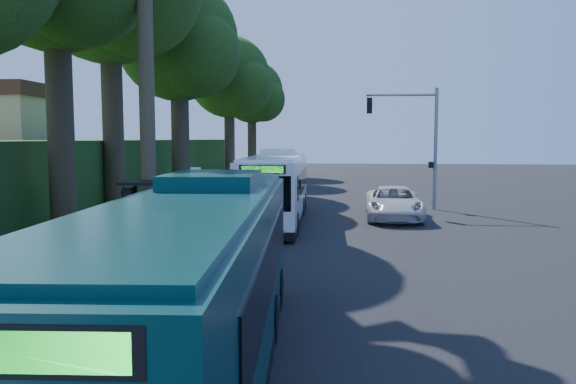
# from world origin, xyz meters

# --- Properties ---
(ground) EXTENTS (140.00, 140.00, 0.00)m
(ground) POSITION_xyz_m (0.00, 0.00, 0.00)
(ground) COLOR black
(ground) RESTS_ON ground
(sidewalk) EXTENTS (4.50, 70.00, 0.12)m
(sidewalk) POSITION_xyz_m (-7.30, 0.00, 0.06)
(sidewalk) COLOR gray
(sidewalk) RESTS_ON ground
(red_curb) EXTENTS (0.25, 30.00, 0.13)m
(red_curb) POSITION_xyz_m (-5.00, -4.00, 0.07)
(red_curb) COLOR maroon
(red_curb) RESTS_ON ground
(grass_verge) EXTENTS (8.00, 70.00, 0.06)m
(grass_verge) POSITION_xyz_m (-13.00, 5.00, 0.03)
(grass_verge) COLOR #234719
(grass_verge) RESTS_ON ground
(bus_shelter) EXTENTS (3.20, 1.51, 2.55)m
(bus_shelter) POSITION_xyz_m (-7.26, -2.86, 1.81)
(bus_shelter) COLOR black
(bus_shelter) RESTS_ON ground
(stop_sign_pole) EXTENTS (0.35, 0.06, 3.17)m
(stop_sign_pole) POSITION_xyz_m (-5.40, -5.00, 2.08)
(stop_sign_pole) COLOR gray
(stop_sign_pole) RESTS_ON ground
(traffic_signal_pole) EXTENTS (4.10, 0.30, 7.00)m
(traffic_signal_pole) POSITION_xyz_m (3.78, 10.00, 4.42)
(traffic_signal_pole) COLOR gray
(traffic_signal_pole) RESTS_ON ground
(tree_2) EXTENTS (8.82, 8.40, 15.12)m
(tree_2) POSITION_xyz_m (-11.89, 15.98, 10.48)
(tree_2) COLOR #382B1E
(tree_2) RESTS_ON ground
(tree_3) EXTENTS (10.08, 9.60, 17.28)m
(tree_3) POSITION_xyz_m (-13.88, 23.98, 11.98)
(tree_3) COLOR #382B1E
(tree_3) RESTS_ON ground
(tree_4) EXTENTS (8.40, 8.00, 14.14)m
(tree_4) POSITION_xyz_m (-11.40, 31.98, 9.73)
(tree_4) COLOR #382B1E
(tree_4) RESTS_ON ground
(tree_5) EXTENTS (7.35, 7.00, 12.86)m
(tree_5) POSITION_xyz_m (-10.41, 39.99, 8.96)
(tree_5) COLOR #382B1E
(tree_5) RESTS_ON ground
(white_bus) EXTENTS (2.79, 11.98, 3.56)m
(white_bus) POSITION_xyz_m (-3.80, 4.54, 1.74)
(white_bus) COLOR white
(white_bus) RESTS_ON ground
(teal_bus) EXTENTS (3.11, 11.66, 3.44)m
(teal_bus) POSITION_xyz_m (-3.11, -13.98, 1.68)
(teal_bus) COLOR #093436
(teal_bus) RESTS_ON ground
(pickup) EXTENTS (2.98, 6.08, 1.66)m
(pickup) POSITION_xyz_m (2.08, 5.92, 0.83)
(pickup) COLOR silver
(pickup) RESTS_ON ground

